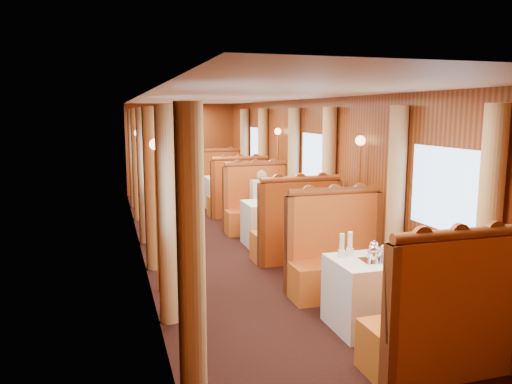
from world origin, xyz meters
name	(u,v)px	position (x,y,z in m)	size (l,w,h in m)	color
floor	(233,248)	(0.00, 0.00, 0.00)	(3.00, 12.00, 0.01)	black
ceiling	(232,98)	(0.00, 0.00, 2.50)	(3.00, 12.00, 0.01)	silver
wall_far	(181,149)	(0.00, 6.00, 1.25)	(3.00, 2.50, 0.01)	brown
wall_near	(510,312)	(0.00, -6.00, 1.25)	(3.00, 2.50, 0.01)	brown
wall_left	(140,178)	(-1.50, 0.00, 1.25)	(12.00, 2.50, 0.01)	brown
wall_right	(316,171)	(1.50, 0.00, 1.25)	(12.00, 2.50, 0.01)	brown
doorway_far	(181,158)	(0.00, 5.97, 1.00)	(0.80, 0.04, 2.00)	brown
table_near	(380,293)	(0.75, -3.50, 0.38)	(1.05, 0.72, 0.75)	white
banquette_near_fwd	(441,327)	(0.75, -4.51, 0.42)	(1.30, 0.55, 1.34)	#A92F12
banquette_near_aft	(338,261)	(0.75, -2.49, 0.42)	(1.30, 0.55, 1.34)	#A92F12
table_mid	(275,223)	(0.75, 0.00, 0.38)	(1.05, 0.72, 0.75)	white
banquette_mid_fwd	(296,234)	(0.75, -1.01, 0.42)	(1.30, 0.55, 1.34)	#A92F12
banquette_mid_aft	(258,210)	(0.75, 1.01, 0.42)	(1.30, 0.55, 1.34)	#A92F12
table_far	(228,192)	(0.75, 3.50, 0.38)	(1.05, 0.72, 0.75)	white
banquette_far_fwd	(239,197)	(0.75, 2.49, 0.42)	(1.30, 0.55, 1.34)	#A92F12
banquette_far_aft	(219,184)	(0.75, 4.51, 0.42)	(1.30, 0.55, 1.34)	#A92F12
tea_tray	(378,261)	(0.66, -3.58, 0.76)	(0.34, 0.26, 0.01)	silver
teapot_left	(373,255)	(0.59, -3.58, 0.82)	(0.17, 0.13, 0.14)	silver
teapot_right	(385,255)	(0.73, -3.59, 0.82)	(0.17, 0.13, 0.14)	silver
teapot_back	(374,252)	(0.68, -3.45, 0.82)	(0.17, 0.13, 0.14)	silver
fruit_plate	(416,258)	(1.06, -3.65, 0.77)	(0.23, 0.23, 0.05)	white
cup_inboard	(342,248)	(0.35, -3.36, 0.86)	(0.08, 0.08, 0.26)	white
cup_outboard	(350,246)	(0.47, -3.32, 0.86)	(0.08, 0.08, 0.26)	white
rose_vase_mid	(273,192)	(0.72, 0.01, 0.93)	(0.06, 0.06, 0.36)	silver
rose_vase_far	(227,169)	(0.73, 3.52, 0.93)	(0.06, 0.06, 0.36)	silver
window_left_near	(165,204)	(-1.49, -3.50, 1.45)	(1.20, 0.90, 0.01)	#85ADDF
curtain_left_near_a	(191,256)	(-1.38, -4.28, 1.18)	(0.22, 0.22, 2.35)	tan
curtain_left_near_b	(168,216)	(-1.38, -2.72, 1.18)	(0.22, 0.22, 2.35)	tan
window_right_near	(445,190)	(1.49, -3.50, 1.45)	(1.20, 0.90, 0.01)	#85ADDF
curtain_right_near_a	(488,232)	(1.38, -4.28, 1.18)	(0.22, 0.22, 2.35)	tan
curtain_right_near_b	(395,203)	(1.38, -2.72, 1.18)	(0.22, 0.22, 2.35)	tan
window_left_mid	(140,165)	(-1.49, 0.00, 1.45)	(1.20, 0.90, 0.01)	#85ADDF
curtain_left_mid_a	(152,189)	(-1.38, -0.78, 1.18)	(0.22, 0.22, 2.35)	tan
curtain_left_mid_b	(144,176)	(-1.38, 0.78, 1.18)	(0.22, 0.22, 2.35)	tan
window_right_mid	(315,160)	(1.49, 0.00, 1.45)	(1.20, 0.90, 0.01)	#85ADDF
curtain_right_mid_a	(328,182)	(1.38, -0.78, 1.18)	(0.22, 0.22, 2.35)	tan
curtain_right_mid_b	(293,171)	(1.38, 0.78, 1.18)	(0.22, 0.22, 2.35)	tan
window_left_far	(130,149)	(-1.49, 3.50, 1.45)	(1.20, 0.90, 0.01)	#85ADDF
curtain_left_far_a	(137,165)	(-1.38, 2.72, 1.18)	(0.22, 0.22, 2.35)	tan
curtain_left_far_b	(134,158)	(-1.38, 4.28, 1.18)	(0.22, 0.22, 2.35)	tan
window_right_far	(257,147)	(1.49, 3.50, 1.45)	(1.20, 0.90, 0.01)	#85ADDF
curtain_right_far_a	(263,161)	(1.38, 2.72, 1.18)	(0.22, 0.22, 2.35)	tan
curtain_right_far_b	(245,156)	(1.38, 4.28, 1.18)	(0.22, 0.22, 2.35)	tan
sconce_left_fore	(156,184)	(-1.40, -1.75, 1.38)	(0.14, 0.14, 1.95)	#BF8C3F
sconce_right_fore	(359,176)	(1.40, -1.75, 1.38)	(0.14, 0.14, 1.95)	#BF8C3F
sconce_left_aft	(139,159)	(-1.40, 1.75, 1.38)	(0.14, 0.14, 1.95)	#BF8C3F
sconce_right_aft	(278,156)	(1.40, 1.75, 1.38)	(0.14, 0.14, 1.95)	#BF8C3F
steward	(183,200)	(-0.82, 0.05, 0.85)	(0.62, 0.41, 1.69)	navy
passenger	(262,195)	(0.75, 0.73, 0.74)	(0.40, 0.44, 0.76)	beige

